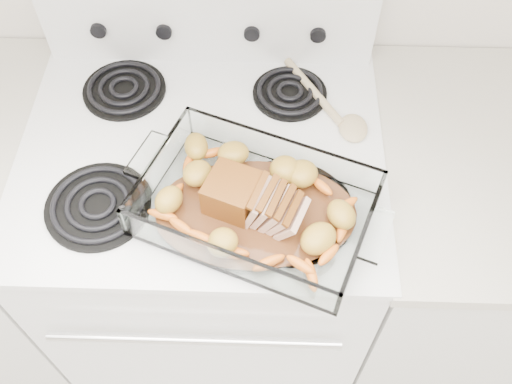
{
  "coord_description": "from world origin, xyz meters",
  "views": [
    {
      "loc": [
        0.14,
        0.88,
        1.88
      ],
      "look_at": [
        0.12,
        1.5,
        0.99
      ],
      "focal_mm": 40.0,
      "sensor_mm": 36.0,
      "label": 1
    }
  ],
  "objects_px": {
    "counter_right": "(452,259)",
    "pork_roast": "(246,202)",
    "electric_range": "(214,250)",
    "baking_dish": "(256,209)"
  },
  "relations": [
    {
      "from": "electric_range",
      "to": "pork_roast",
      "type": "xyz_separation_m",
      "value": [
        0.1,
        -0.17,
        0.51
      ]
    },
    {
      "from": "electric_range",
      "to": "counter_right",
      "type": "bearing_deg",
      "value": -0.1
    },
    {
      "from": "electric_range",
      "to": "baking_dish",
      "type": "xyz_separation_m",
      "value": [
        0.12,
        -0.17,
        0.48
      ]
    },
    {
      "from": "counter_right",
      "to": "pork_roast",
      "type": "bearing_deg",
      "value": -162.84
    },
    {
      "from": "counter_right",
      "to": "pork_roast",
      "type": "xyz_separation_m",
      "value": [
        -0.56,
        -0.17,
        0.52
      ]
    },
    {
      "from": "counter_right",
      "to": "baking_dish",
      "type": "relative_size",
      "value": 2.19
    },
    {
      "from": "electric_range",
      "to": "baking_dish",
      "type": "relative_size",
      "value": 2.63
    },
    {
      "from": "electric_range",
      "to": "baking_dish",
      "type": "bearing_deg",
      "value": -55.0
    },
    {
      "from": "baking_dish",
      "to": "pork_roast",
      "type": "bearing_deg",
      "value": -158.75
    },
    {
      "from": "counter_right",
      "to": "baking_dish",
      "type": "distance_m",
      "value": 0.76
    }
  ]
}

